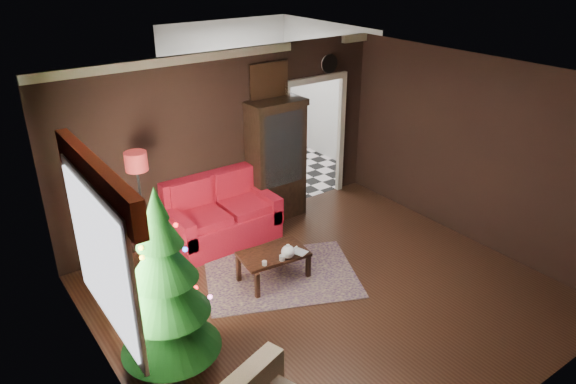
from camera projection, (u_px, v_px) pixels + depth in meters
floor at (328, 295)px, 6.98m from camera, size 5.50×5.50×0.00m
ceiling at (336, 83)px, 5.80m from camera, size 5.50×5.50×0.00m
wall_back at (228, 142)px, 8.23m from camera, size 5.50×0.00×5.50m
wall_front at (520, 302)px, 4.55m from camera, size 5.50×0.00×5.50m
wall_left at (104, 274)px, 4.93m from camera, size 0.00×5.50×5.50m
wall_right at (475, 152)px, 7.85m from camera, size 0.00×5.50×5.50m
doorway at (314, 142)px, 9.28m from camera, size 1.10×0.10×2.10m
left_window at (100, 258)px, 5.08m from camera, size 0.05×1.60×1.40m
valance at (96, 178)px, 4.78m from camera, size 0.12×2.10×0.35m
kitchen_floor at (267, 171)px, 10.82m from camera, size 3.00×3.00×0.00m
kitchen_window at (227, 74)px, 11.18m from camera, size 0.70×0.06×0.70m
rug at (281, 276)px, 7.38m from camera, size 2.46×2.17×0.01m
loveseat at (222, 211)px, 8.07m from camera, size 1.70×0.90×1.00m
curio_cabinet at (276, 163)px, 8.65m from camera, size 0.90×0.45×1.90m
floor_lamp at (143, 217)px, 7.18m from camera, size 0.39×0.39×1.87m
christmas_tree at (165, 284)px, 5.38m from camera, size 1.41×1.41×2.04m
coffee_table at (274, 266)px, 7.23m from camera, size 0.96×0.64×0.41m
teapot at (288, 251)px, 6.99m from camera, size 0.24×0.24×0.19m
cup_a at (264, 263)px, 6.86m from camera, size 0.07×0.07×0.06m
cup_b at (282, 258)px, 6.97m from camera, size 0.09×0.09×0.07m
book at (295, 248)px, 7.05m from camera, size 0.16×0.07×0.22m
wall_clock at (329, 64)px, 8.81m from camera, size 0.32×0.32×0.06m
painting at (269, 81)px, 8.24m from camera, size 0.62×0.05×0.52m
kitchen_counter at (236, 134)px, 11.52m from camera, size 1.80×0.60×0.90m
kitchen_table at (262, 161)px, 10.29m from camera, size 0.70×0.70×0.75m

